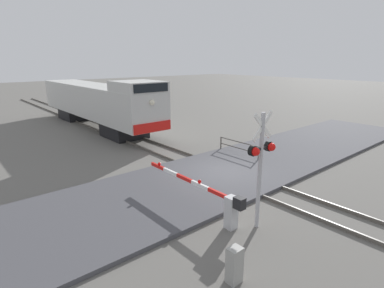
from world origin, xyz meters
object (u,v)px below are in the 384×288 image
(crossing_gate, at_px, (218,201))
(guard_railing, at_px, (239,146))
(crossing_signal, at_px, (261,158))
(locomotive, at_px, (97,102))
(utility_cabinet, at_px, (234,265))

(crossing_gate, relative_size, guard_railing, 1.77)
(crossing_gate, distance_m, guard_railing, 7.92)
(crossing_signal, bearing_deg, locomotive, 81.75)
(crossing_signal, bearing_deg, guard_railing, 45.78)
(locomotive, distance_m, crossing_gate, 18.40)
(crossing_signal, xyz_separation_m, crossing_gate, (-0.76, 1.18, -1.74))
(locomotive, bearing_deg, guard_railing, -77.84)
(utility_cabinet, xyz_separation_m, guard_railing, (8.34, 7.15, 0.12))
(locomotive, height_order, guard_railing, locomotive)
(locomotive, distance_m, crossing_signal, 19.39)
(utility_cabinet, relative_size, guard_railing, 0.33)
(guard_railing, bearing_deg, crossing_gate, -144.20)
(crossing_signal, distance_m, crossing_gate, 2.24)
(crossing_signal, distance_m, utility_cabinet, 3.62)
(crossing_gate, bearing_deg, locomotive, 78.87)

